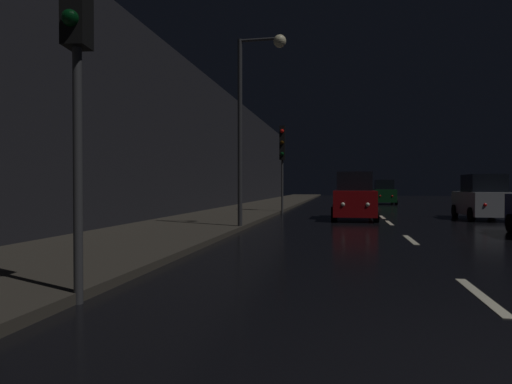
{
  "coord_description": "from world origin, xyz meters",
  "views": [
    {
      "loc": [
        -1.92,
        -3.63,
        1.56
      ],
      "look_at": [
        -6.69,
        20.27,
        1.2
      ],
      "focal_mm": 30.51,
      "sensor_mm": 36.0,
      "label": 1
    }
  ],
  "objects_px": {
    "car_parked_right_far": "(482,199)",
    "car_distant_taillights": "(384,193)",
    "car_approaching_headlights": "(354,198)",
    "streetlamp_overhead": "(253,101)",
    "traffic_light_far_left": "(282,150)",
    "traffic_light_near_left": "(76,9)"
  },
  "relations": [
    {
      "from": "traffic_light_near_left",
      "to": "car_parked_right_far",
      "type": "height_order",
      "value": "traffic_light_near_left"
    },
    {
      "from": "car_parked_right_far",
      "to": "car_distant_taillights",
      "type": "bearing_deg",
      "value": 10.33
    },
    {
      "from": "car_approaching_headlights",
      "to": "car_parked_right_far",
      "type": "bearing_deg",
      "value": 101.71
    },
    {
      "from": "streetlamp_overhead",
      "to": "car_approaching_headlights",
      "type": "distance_m",
      "value": 7.66
    },
    {
      "from": "car_approaching_headlights",
      "to": "streetlamp_overhead",
      "type": "bearing_deg",
      "value": -31.49
    },
    {
      "from": "car_distant_taillights",
      "to": "traffic_light_near_left",
      "type": "bearing_deg",
      "value": 168.25
    },
    {
      "from": "streetlamp_overhead",
      "to": "car_parked_right_far",
      "type": "bearing_deg",
      "value": 36.73
    },
    {
      "from": "traffic_light_far_left",
      "to": "car_distant_taillights",
      "type": "bearing_deg",
      "value": 150.5
    },
    {
      "from": "car_approaching_headlights",
      "to": "car_distant_taillights",
      "type": "distance_m",
      "value": 17.64
    },
    {
      "from": "car_approaching_headlights",
      "to": "car_parked_right_far",
      "type": "height_order",
      "value": "car_approaching_headlights"
    },
    {
      "from": "car_parked_right_far",
      "to": "streetlamp_overhead",
      "type": "bearing_deg",
      "value": 126.73
    },
    {
      "from": "car_distant_taillights",
      "to": "car_parked_right_far",
      "type": "height_order",
      "value": "car_parked_right_far"
    },
    {
      "from": "traffic_light_far_left",
      "to": "car_parked_right_far",
      "type": "height_order",
      "value": "traffic_light_far_left"
    },
    {
      "from": "traffic_light_near_left",
      "to": "car_parked_right_far",
      "type": "distance_m",
      "value": 19.55
    },
    {
      "from": "car_parked_right_far",
      "to": "traffic_light_far_left",
      "type": "bearing_deg",
      "value": 76.34
    },
    {
      "from": "traffic_light_near_left",
      "to": "car_parked_right_far",
      "type": "relative_size",
      "value": 1.28
    },
    {
      "from": "streetlamp_overhead",
      "to": "car_approaching_headlights",
      "type": "height_order",
      "value": "streetlamp_overhead"
    },
    {
      "from": "car_approaching_headlights",
      "to": "car_distant_taillights",
      "type": "xyz_separation_m",
      "value": [
        2.9,
        17.4,
        -0.06
      ]
    },
    {
      "from": "car_approaching_headlights",
      "to": "car_parked_right_far",
      "type": "relative_size",
      "value": 1.05
    },
    {
      "from": "car_distant_taillights",
      "to": "car_parked_right_far",
      "type": "xyz_separation_m",
      "value": [
        2.95,
        -16.19,
        0.02
      ]
    },
    {
      "from": "streetlamp_overhead",
      "to": "car_approaching_headlights",
      "type": "relative_size",
      "value": 1.55
    },
    {
      "from": "traffic_light_far_left",
      "to": "streetlamp_overhead",
      "type": "distance_m",
      "value": 9.42
    }
  ]
}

